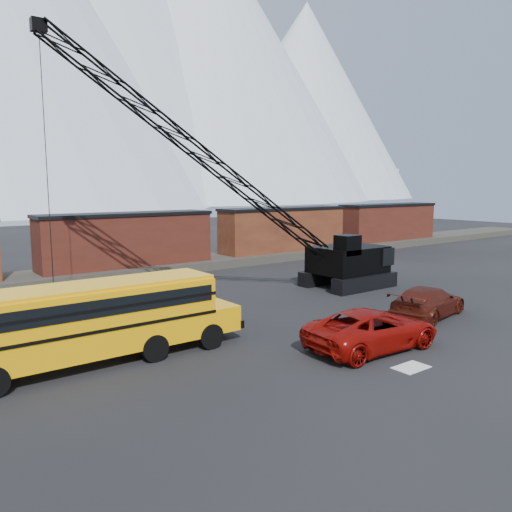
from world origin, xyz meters
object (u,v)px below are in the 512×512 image
at_px(red_pickup, 372,329).
at_px(maroon_suv, 428,302).
at_px(school_bus, 97,319).
at_px(crawler_crane, 217,167).

height_order(red_pickup, maroon_suv, red_pickup).
xyz_separation_m(school_bus, crawler_crane, (9.35, 5.80, 6.21)).
height_order(red_pickup, crawler_crane, crawler_crane).
bearing_deg(red_pickup, maroon_suv, -71.89).
distance_m(maroon_suv, crawler_crane, 13.82).
bearing_deg(school_bus, red_pickup, -28.03).
distance_m(school_bus, maroon_suv, 16.88).
height_order(maroon_suv, crawler_crane, crawler_crane).
bearing_deg(maroon_suv, crawler_crane, 26.10).
height_order(school_bus, red_pickup, school_bus).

